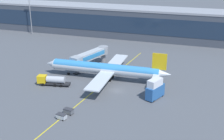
% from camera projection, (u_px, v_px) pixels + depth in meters
% --- Properties ---
extents(ground_plane, '(700.00, 700.00, 0.00)m').
position_uv_depth(ground_plane, '(116.00, 90.00, 95.23)').
color(ground_plane, '#515459').
extents(apron_lead_in_line, '(8.12, 79.65, 0.01)m').
position_uv_depth(apron_lead_in_line, '(101.00, 86.00, 98.78)').
color(apron_lead_in_line, yellow).
rests_on(apron_lead_in_line, ground_plane).
extents(terminal_building, '(197.52, 17.49, 15.64)m').
position_uv_depth(terminal_building, '(159.00, 24.00, 153.78)').
color(terminal_building, '#424751').
rests_on(terminal_building, ground_plane).
extents(main_airliner, '(44.89, 35.79, 10.96)m').
position_uv_depth(main_airliner, '(106.00, 69.00, 102.68)').
color(main_airliner, silver).
rests_on(main_airliner, ground_plane).
extents(jet_bridge, '(8.67, 19.63, 6.57)m').
position_uv_depth(jet_bridge, '(91.00, 55.00, 113.81)').
color(jet_bridge, '#B2B7BC').
rests_on(jet_bridge, ground_plane).
extents(fuel_tanker, '(11.07, 4.39, 3.25)m').
position_uv_depth(fuel_tanker, '(52.00, 80.00, 98.58)').
color(fuel_tanker, '#232326').
rests_on(fuel_tanker, ground_plane).
extents(catering_lift, '(4.83, 7.24, 6.30)m').
position_uv_depth(catering_lift, '(155.00, 89.00, 88.71)').
color(catering_lift, '#285B9E').
rests_on(catering_lift, ground_plane).
extents(baggage_cart_0, '(2.86, 1.99, 1.48)m').
position_uv_depth(baggage_cart_0, '(61.00, 116.00, 78.02)').
color(baggage_cart_0, '#B2B7BC').
rests_on(baggage_cart_0, ground_plane).
extents(baggage_cart_1, '(2.86, 1.99, 1.48)m').
position_uv_depth(baggage_cart_1, '(69.00, 111.00, 80.67)').
color(baggage_cart_1, '#595B60').
rests_on(baggage_cart_1, ground_plane).
extents(apron_light_mast_0, '(2.80, 0.50, 20.94)m').
position_uv_depth(apron_light_mast_0, '(30.00, 12.00, 162.13)').
color(apron_light_mast_0, gray).
rests_on(apron_light_mast_0, ground_plane).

